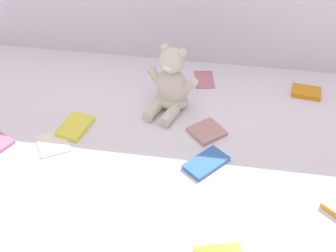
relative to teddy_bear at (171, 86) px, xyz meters
name	(u,v)px	position (x,y,z in m)	size (l,w,h in m)	color
ground_plane	(176,130)	(0.03, -0.12, -0.09)	(3.20, 3.20, 0.00)	silver
teddy_bear	(171,86)	(0.00, 0.00, 0.00)	(0.19, 0.19, 0.23)	beige
book_case_1	(75,127)	(-0.29, -0.17, -0.08)	(0.08, 0.12, 0.02)	yellow
book_case_2	(206,163)	(0.15, -0.27, -0.08)	(0.07, 0.13, 0.01)	#3163B3
book_case_5	(207,132)	(0.14, -0.13, -0.08)	(0.10, 0.09, 0.01)	tan
book_case_6	(306,92)	(0.47, 0.15, -0.08)	(0.07, 0.10, 0.02)	orange
book_case_7	(204,79)	(0.10, 0.18, -0.08)	(0.07, 0.11, 0.01)	#B86B82
book_case_8	(53,143)	(-0.34, -0.25, -0.08)	(0.10, 0.11, 0.01)	white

